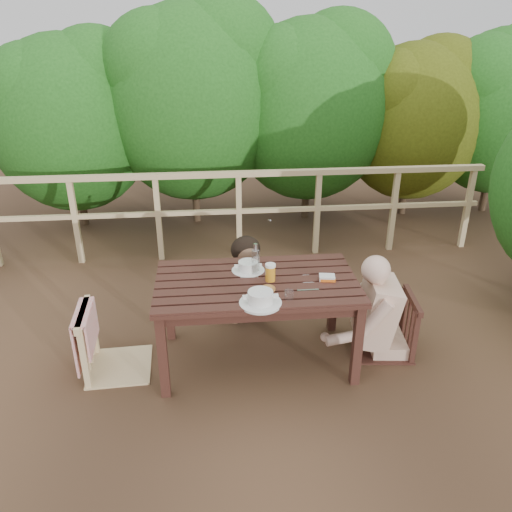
{
  "coord_description": "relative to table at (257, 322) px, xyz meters",
  "views": [
    {
      "loc": [
        -0.34,
        -3.36,
        2.51
      ],
      "look_at": [
        0.0,
        0.05,
        0.9
      ],
      "focal_mm": 35.48,
      "sensor_mm": 36.0,
      "label": 1
    }
  ],
  "objects": [
    {
      "name": "tumbler",
      "position": [
        0.2,
        -0.3,
        0.39
      ],
      "size": [
        0.07,
        0.07,
        0.08
      ],
      "primitive_type": "cylinder",
      "color": "white",
      "rests_on": "table"
    },
    {
      "name": "bread_roll",
      "position": [
        0.06,
        -0.18,
        0.39
      ],
      "size": [
        0.11,
        0.09,
        0.07
      ],
      "primitive_type": "ellipsoid",
      "color": "olive",
      "rests_on": "table"
    },
    {
      "name": "ground",
      "position": [
        0.0,
        0.0,
        -0.35
      ],
      "size": [
        60.0,
        60.0,
        0.0
      ],
      "primitive_type": "plane",
      "color": "brown",
      "rests_on": "ground"
    },
    {
      "name": "railing",
      "position": [
        0.0,
        2.0,
        0.15
      ],
      "size": [
        5.6,
        0.1,
        1.01
      ],
      "primitive_type": "cube",
      "color": "tan",
      "rests_on": "ground"
    },
    {
      "name": "chair_right",
      "position": [
        1.06,
        0.04,
        0.11
      ],
      "size": [
        0.51,
        0.51,
        0.93
      ],
      "primitive_type": "cube",
      "rotation": [
        0.0,
        0.0,
        -1.68
      ],
      "color": "#321A14",
      "rests_on": "ground"
    },
    {
      "name": "hedge_row",
      "position": [
        0.4,
        3.2,
        1.55
      ],
      "size": [
        6.6,
        1.6,
        3.8
      ],
      "primitive_type": null,
      "color": "#1C4F16",
      "rests_on": "ground"
    },
    {
      "name": "soup_far",
      "position": [
        -0.05,
        0.18,
        0.4
      ],
      "size": [
        0.26,
        0.26,
        0.09
      ],
      "primitive_type": "cylinder",
      "color": "white",
      "rests_on": "table"
    },
    {
      "name": "chair_left",
      "position": [
        -1.09,
        -0.01,
        0.15
      ],
      "size": [
        0.53,
        0.53,
        1.01
      ],
      "primitive_type": "cube",
      "rotation": [
        0.0,
        0.0,
        1.62
      ],
      "color": "tan",
      "rests_on": "ground"
    },
    {
      "name": "beer_glass",
      "position": [
        0.1,
        -0.01,
        0.43
      ],
      "size": [
        0.08,
        0.08,
        0.15
      ],
      "primitive_type": "cylinder",
      "color": "orange",
      "rests_on": "table"
    },
    {
      "name": "soup_near",
      "position": [
        -0.01,
        -0.33,
        0.4
      ],
      "size": [
        0.3,
        0.3,
        0.1
      ],
      "primitive_type": "cylinder",
      "color": "silver",
      "rests_on": "table"
    },
    {
      "name": "butter_tub",
      "position": [
        0.53,
        -0.04,
        0.38
      ],
      "size": [
        0.13,
        0.1,
        0.05
      ],
      "primitive_type": "cube",
      "rotation": [
        0.0,
        0.0,
        -0.16
      ],
      "color": "silver",
      "rests_on": "table"
    },
    {
      "name": "chair_far",
      "position": [
        -0.06,
        0.82,
        0.06
      ],
      "size": [
        0.49,
        0.49,
        0.83
      ],
      "primitive_type": "cube",
      "rotation": [
        0.0,
        0.0,
        0.22
      ],
      "color": "#321A14",
      "rests_on": "ground"
    },
    {
      "name": "diner_right",
      "position": [
        1.09,
        0.04,
        0.35
      ],
      "size": [
        0.75,
        0.64,
        1.4
      ],
      "primitive_type": null,
      "rotation": [
        0.0,
        0.0,
        1.46
      ],
      "color": "#D3A990",
      "rests_on": "ground"
    },
    {
      "name": "bottle",
      "position": [
        0.0,
        0.13,
        0.48
      ],
      "size": [
        0.06,
        0.06,
        0.26
      ],
      "primitive_type": "cylinder",
      "color": "silver",
      "rests_on": "table"
    },
    {
      "name": "table",
      "position": [
        0.0,
        0.0,
        0.0
      ],
      "size": [
        1.53,
        0.86,
        0.71
      ],
      "primitive_type": "cube",
      "color": "#321A14",
      "rests_on": "ground"
    },
    {
      "name": "woman",
      "position": [
        -0.06,
        0.84,
        0.24
      ],
      "size": [
        0.6,
        0.68,
        1.2
      ],
      "primitive_type": null,
      "rotation": [
        0.0,
        0.0,
        3.36
      ],
      "color": "black",
      "rests_on": "ground"
    }
  ]
}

